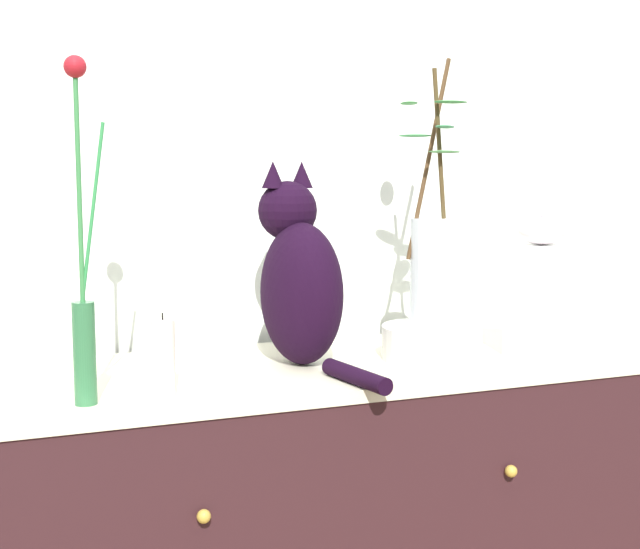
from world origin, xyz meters
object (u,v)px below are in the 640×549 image
at_px(vase_glass_clear, 432,263).
at_px(jar_lidded_porcelain, 540,290).
at_px(vase_slim_green, 83,297).
at_px(candle_pillar, 163,358).
at_px(bowl_porcelain, 431,342).
at_px(cat_sitting, 300,279).

relative_size(vase_glass_clear, jar_lidded_porcelain, 1.72).
height_order(vase_slim_green, candle_pillar, vase_slim_green).
bearing_deg(bowl_porcelain, vase_glass_clear, 92.41).
height_order(cat_sitting, bowl_porcelain, cat_sitting).
bearing_deg(vase_glass_clear, jar_lidded_porcelain, -21.31).
xyz_separation_m(cat_sitting, vase_glass_clear, (0.27, -0.05, 0.03)).
relative_size(bowl_porcelain, candle_pillar, 1.42).
bearing_deg(cat_sitting, jar_lidded_porcelain, -15.79).
distance_m(bowl_porcelain, vase_glass_clear, 0.16).
xyz_separation_m(vase_slim_green, vase_glass_clear, (0.70, 0.11, 0.02)).
distance_m(jar_lidded_porcelain, candle_pillar, 0.78).
bearing_deg(vase_slim_green, vase_glass_clear, 8.50).
xyz_separation_m(vase_glass_clear, candle_pillar, (-0.57, -0.10, -0.13)).
relative_size(cat_sitting, vase_glass_clear, 0.74).
bearing_deg(jar_lidded_porcelain, vase_glass_clear, 158.69).
xyz_separation_m(vase_glass_clear, jar_lidded_porcelain, (0.21, -0.08, -0.06)).
distance_m(cat_sitting, candle_pillar, 0.35).
bearing_deg(vase_glass_clear, bowl_porcelain, -87.59).
relative_size(jar_lidded_porcelain, candle_pillar, 2.20).
bearing_deg(cat_sitting, bowl_porcelain, -11.39).
bearing_deg(jar_lidded_porcelain, cat_sitting, 164.21).
bearing_deg(jar_lidded_porcelain, candle_pillar, -178.84).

